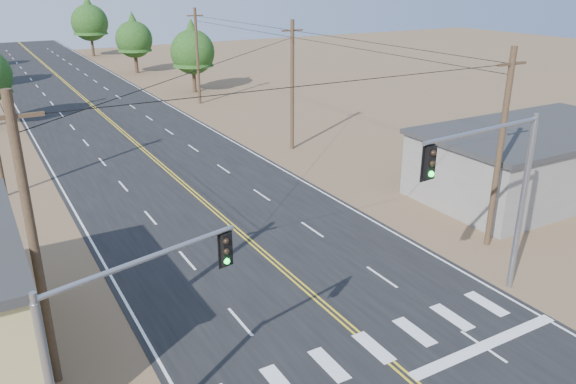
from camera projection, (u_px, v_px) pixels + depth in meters
road at (175, 177)px, 38.71m from camera, size 15.00×200.00×0.02m
building_right at (535, 162)px, 35.51m from camera, size 15.00×8.00×4.00m
utility_pole_left_near at (34, 246)px, 17.43m from camera, size 1.80×0.30×10.00m
utility_pole_right_near at (500, 149)px, 27.20m from camera, size 1.80×0.30×10.00m
utility_pole_right_mid at (292, 85)px, 43.39m from camera, size 1.80×0.30×10.00m
utility_pole_right_far at (197, 56)px, 59.58m from camera, size 1.80×0.30×10.00m
signal_mast_left at (112, 342)px, 13.96m from camera, size 5.47×1.52×6.52m
signal_mast_right at (499, 183)px, 22.15m from camera, size 6.52×0.91×7.88m
tree_right_near at (192, 47)px, 65.51m from camera, size 5.15×5.15×8.58m
tree_right_mid at (134, 36)px, 79.15m from camera, size 5.12×5.12×8.53m
tree_right_far at (89, 19)px, 96.04m from camera, size 6.14×6.14×10.23m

